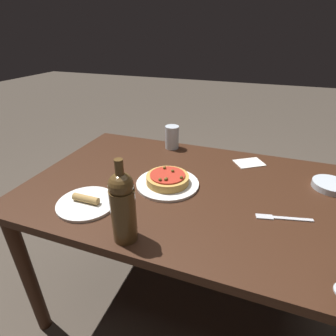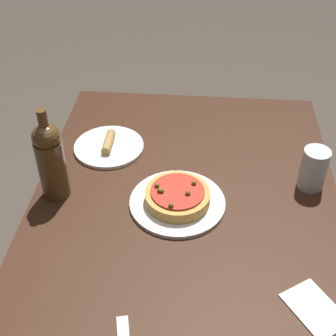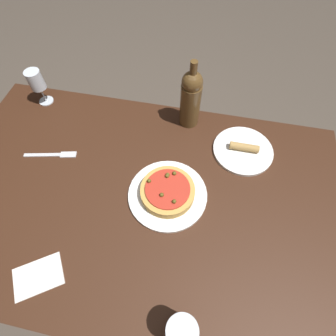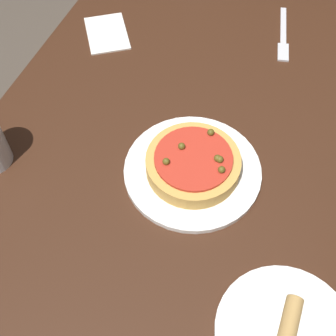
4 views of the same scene
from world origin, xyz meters
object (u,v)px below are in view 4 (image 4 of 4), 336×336
at_px(fork, 283,37).
at_px(side_plate, 286,333).
at_px(dining_table, 196,157).
at_px(pizza, 193,163).
at_px(dinner_plate, 192,171).

height_order(fork, side_plate, side_plate).
bearing_deg(dining_table, pizza, 12.13).
bearing_deg(side_plate, dinner_plate, -135.35).
height_order(dining_table, dinner_plate, dinner_plate).
distance_m(dinner_plate, pizza, 0.03).
height_order(pizza, side_plate, pizza).
bearing_deg(dining_table, side_plate, 37.23).
distance_m(dinner_plate, fork, 0.46).
height_order(dinner_plate, pizza, pizza).
bearing_deg(dinner_plate, fork, 170.25).
bearing_deg(side_plate, fork, -166.94).
height_order(dining_table, side_plate, side_plate).
xyz_separation_m(dinner_plate, pizza, (-0.00, 0.00, 0.03)).
bearing_deg(side_plate, pizza, -135.38).
distance_m(dining_table, dinner_plate, 0.14).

